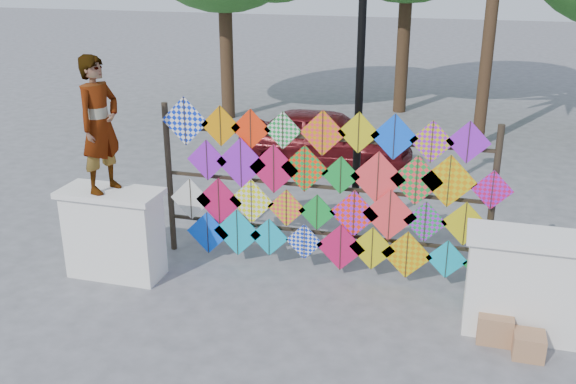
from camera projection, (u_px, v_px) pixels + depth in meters
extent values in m
plane|color=gray|center=(305.00, 293.00, 8.63)|extent=(80.00, 80.00, 0.00)
cube|color=white|center=(114.00, 236.00, 8.93)|extent=(1.30, 0.55, 1.20)
cube|color=white|center=(110.00, 193.00, 8.70)|extent=(1.40, 0.65, 0.08)
cube|color=white|center=(523.00, 288.00, 7.55)|extent=(1.30, 0.55, 1.20)
cube|color=white|center=(530.00, 238.00, 7.33)|extent=(1.40, 0.65, 0.08)
cylinder|color=black|center=(169.00, 179.00, 9.53)|extent=(0.09, 0.09, 2.30)
cylinder|color=black|center=(492.00, 210.00, 8.36)|extent=(0.09, 0.09, 2.30)
cube|color=black|center=(319.00, 233.00, 9.16)|extent=(4.60, 0.04, 0.04)
cube|color=black|center=(320.00, 187.00, 8.91)|extent=(4.60, 0.04, 0.04)
cube|color=black|center=(321.00, 138.00, 8.67)|extent=(4.60, 0.04, 0.04)
cube|color=#0828C7|center=(185.00, 121.00, 9.08)|extent=(0.72, 0.01, 0.72)
cube|color=black|center=(185.00, 121.00, 9.06)|extent=(0.01, 0.01, 0.71)
cube|color=orange|center=(221.00, 126.00, 8.95)|extent=(0.59, 0.01, 0.59)
cube|color=black|center=(220.00, 126.00, 8.94)|extent=(0.01, 0.01, 0.58)
cube|color=#FF300B|center=(251.00, 129.00, 8.84)|extent=(0.58, 0.01, 0.58)
cube|color=black|center=(250.00, 129.00, 8.83)|extent=(0.01, 0.01, 0.57)
cube|color=#11902E|center=(283.00, 130.00, 8.72)|extent=(0.54, 0.01, 0.54)
cube|color=black|center=(283.00, 131.00, 8.71)|extent=(0.01, 0.01, 0.53)
cube|color=#F53538|center=(323.00, 133.00, 8.58)|extent=(0.64, 0.01, 0.64)
cube|color=black|center=(322.00, 133.00, 8.57)|extent=(0.01, 0.01, 0.63)
cube|color=gold|center=(359.00, 133.00, 8.44)|extent=(0.56, 0.01, 0.56)
cube|color=black|center=(358.00, 133.00, 8.43)|extent=(0.01, 0.01, 0.55)
cube|color=#0B52FC|center=(394.00, 137.00, 8.33)|extent=(0.62, 0.01, 0.62)
cube|color=black|center=(394.00, 137.00, 8.32)|extent=(0.01, 0.01, 0.61)
cube|color=gold|center=(432.00, 142.00, 8.21)|extent=(0.57, 0.01, 0.57)
cube|color=black|center=(432.00, 142.00, 8.20)|extent=(0.01, 0.01, 0.56)
cube|color=purple|center=(468.00, 142.00, 8.09)|extent=(0.56, 0.01, 0.56)
cube|color=black|center=(468.00, 142.00, 8.08)|extent=(0.01, 0.01, 0.55)
cube|color=purple|center=(207.00, 160.00, 9.14)|extent=(0.61, 0.01, 0.61)
cube|color=black|center=(207.00, 160.00, 9.13)|extent=(0.01, 0.01, 0.60)
cube|color=purple|center=(241.00, 163.00, 9.01)|extent=(0.74, 0.01, 0.74)
cube|color=black|center=(241.00, 163.00, 9.00)|extent=(0.01, 0.01, 0.73)
cube|color=#BC1149|center=(274.00, 169.00, 8.91)|extent=(0.72, 0.01, 0.72)
cube|color=black|center=(274.00, 169.00, 8.90)|extent=(0.01, 0.01, 0.71)
cube|color=#FF300B|center=(305.00, 169.00, 8.78)|extent=(0.68, 0.01, 0.68)
cube|color=black|center=(304.00, 169.00, 8.77)|extent=(0.01, 0.01, 0.66)
cube|color=#11902E|center=(341.00, 175.00, 8.67)|extent=(0.54, 0.01, 0.54)
cube|color=black|center=(341.00, 176.00, 8.66)|extent=(0.01, 0.01, 0.53)
cube|color=#F53538|center=(378.00, 178.00, 8.54)|extent=(0.74, 0.01, 0.74)
cube|color=black|center=(378.00, 178.00, 8.53)|extent=(0.01, 0.01, 0.73)
cube|color=#11902E|center=(417.00, 181.00, 8.40)|extent=(0.70, 0.01, 0.70)
cube|color=black|center=(416.00, 181.00, 8.39)|extent=(0.01, 0.01, 0.69)
cube|color=gold|center=(449.00, 181.00, 8.29)|extent=(0.72, 0.01, 0.72)
cube|color=black|center=(449.00, 182.00, 8.28)|extent=(0.01, 0.01, 0.71)
cube|color=purple|center=(492.00, 190.00, 8.17)|extent=(0.53, 0.01, 0.53)
cube|color=black|center=(492.00, 190.00, 8.16)|extent=(0.01, 0.01, 0.53)
cube|color=silver|center=(191.00, 199.00, 9.39)|extent=(0.64, 0.01, 0.64)
cube|color=black|center=(191.00, 199.00, 9.38)|extent=(0.01, 0.01, 0.63)
cube|color=#BC1149|center=(219.00, 201.00, 9.27)|extent=(0.71, 0.01, 0.71)
cube|color=black|center=(219.00, 201.00, 9.26)|extent=(0.01, 0.01, 0.70)
cube|color=silver|center=(252.00, 201.00, 9.13)|extent=(0.67, 0.01, 0.67)
cube|color=black|center=(251.00, 202.00, 9.12)|extent=(0.01, 0.01, 0.66)
cube|color=#F53538|center=(286.00, 208.00, 9.01)|extent=(0.56, 0.01, 0.56)
cube|color=black|center=(286.00, 208.00, 9.00)|extent=(0.01, 0.01, 0.55)
cube|color=#11902E|center=(317.00, 212.00, 8.91)|extent=(0.53, 0.01, 0.53)
cube|color=black|center=(317.00, 213.00, 8.90)|extent=(0.01, 0.01, 0.52)
cube|color=#FF300B|center=(354.00, 214.00, 8.76)|extent=(0.68, 0.01, 0.68)
cube|color=black|center=(354.00, 214.00, 8.75)|extent=(0.01, 0.01, 0.67)
cube|color=#F53538|center=(390.00, 215.00, 8.63)|extent=(0.74, 0.01, 0.74)
cube|color=black|center=(389.00, 215.00, 8.62)|extent=(0.01, 0.01, 0.73)
cube|color=#11902E|center=(425.00, 222.00, 8.52)|extent=(0.58, 0.01, 0.58)
cube|color=black|center=(425.00, 222.00, 8.51)|extent=(0.01, 0.01, 0.57)
cube|color=gold|center=(465.00, 224.00, 8.38)|extent=(0.62, 0.01, 0.62)
cube|color=black|center=(465.00, 224.00, 8.37)|extent=(0.01, 0.01, 0.61)
cube|color=#0B52FC|center=(208.00, 233.00, 9.46)|extent=(0.67, 0.01, 0.67)
cube|color=black|center=(208.00, 233.00, 9.45)|extent=(0.01, 0.01, 0.65)
cube|color=#0CA9C7|center=(237.00, 232.00, 9.32)|extent=(0.73, 0.01, 0.73)
cube|color=black|center=(237.00, 233.00, 9.31)|extent=(0.01, 0.01, 0.71)
cube|color=#0CA9C7|center=(269.00, 237.00, 9.20)|extent=(0.58, 0.01, 0.58)
cube|color=black|center=(269.00, 237.00, 9.19)|extent=(0.01, 0.01, 0.57)
cube|color=silver|center=(304.00, 242.00, 9.07)|extent=(0.55, 0.01, 0.55)
cube|color=black|center=(304.00, 242.00, 9.06)|extent=(0.01, 0.01, 0.54)
cube|color=#BC1149|center=(341.00, 247.00, 8.95)|extent=(0.70, 0.01, 0.70)
cube|color=black|center=(340.00, 248.00, 8.94)|extent=(0.01, 0.01, 0.69)
cube|color=gold|center=(372.00, 249.00, 8.82)|extent=(0.64, 0.01, 0.64)
cube|color=black|center=(372.00, 249.00, 8.81)|extent=(0.01, 0.01, 0.63)
cube|color=orange|center=(407.00, 255.00, 8.71)|extent=(0.69, 0.01, 0.69)
cube|color=black|center=(407.00, 255.00, 8.70)|extent=(0.01, 0.01, 0.68)
cube|color=#0CA9C7|center=(447.00, 259.00, 8.58)|extent=(0.56, 0.01, 0.56)
cube|color=black|center=(447.00, 260.00, 8.56)|extent=(0.01, 0.01, 0.55)
cube|color=#11902E|center=(486.00, 266.00, 8.46)|extent=(0.59, 0.01, 0.59)
cube|color=black|center=(486.00, 266.00, 8.45)|extent=(0.01, 0.01, 0.58)
cylinder|color=#49361F|center=(226.00, 47.00, 17.22)|extent=(0.36, 0.36, 3.85)
cylinder|color=#49361F|center=(403.00, 39.00, 17.83)|extent=(0.36, 0.36, 4.12)
cylinder|color=#49361F|center=(490.00, 27.00, 14.32)|extent=(0.28, 0.28, 5.50)
imported|color=#99999E|center=(100.00, 125.00, 8.38)|extent=(0.57, 0.75, 1.82)
imported|color=#590F13|center=(326.00, 138.00, 13.55)|extent=(3.72, 1.63, 1.25)
cylinder|color=black|center=(359.00, 109.00, 9.62)|extent=(0.12, 0.12, 4.20)
cube|color=#AC7B53|center=(495.00, 327.00, 7.54)|extent=(0.40, 0.35, 0.35)
cube|color=#AC7B53|center=(529.00, 345.00, 7.24)|extent=(0.35, 0.32, 0.29)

